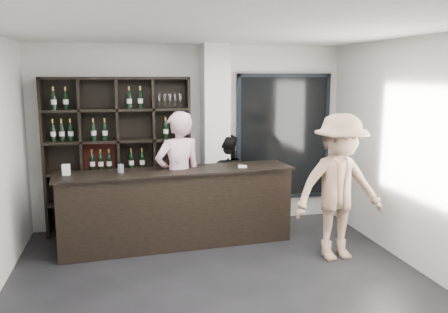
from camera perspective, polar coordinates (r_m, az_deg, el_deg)
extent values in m
cube|color=black|center=(5.48, 0.43, -16.55)|extent=(5.00, 5.50, 0.01)
cube|color=silver|center=(7.47, -1.04, 2.27)|extent=(0.40, 0.40, 2.90)
cube|color=black|center=(8.00, 7.13, 2.34)|extent=(1.60, 0.08, 2.10)
cube|color=black|center=(8.00, 7.13, 2.34)|extent=(1.48, 0.02, 1.98)
cube|color=black|center=(6.85, -5.64, -6.28)|extent=(3.27, 0.61, 1.07)
cube|color=black|center=(6.72, -5.72, -1.75)|extent=(3.35, 0.69, 0.03)
imported|color=#D9A8B3|center=(6.85, -5.48, -2.60)|extent=(0.81, 0.65, 1.93)
imported|color=black|center=(7.55, 0.19, -3.00)|extent=(0.83, 0.70, 1.51)
imported|color=#9B775E|center=(6.41, 13.70, -3.63)|extent=(1.30, 0.81, 1.94)
cylinder|color=#A8BCCD|center=(6.66, -12.31, -1.40)|extent=(0.11, 0.11, 0.11)
cube|color=white|center=(6.89, 2.24, -1.21)|extent=(0.14, 0.14, 0.02)
cube|color=white|center=(6.67, -18.47, -1.52)|extent=(0.11, 0.06, 0.15)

